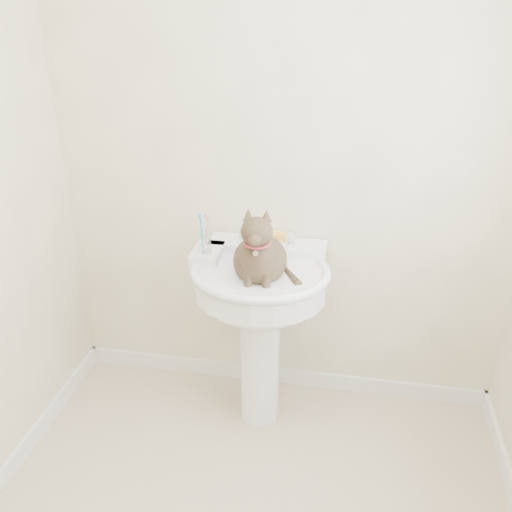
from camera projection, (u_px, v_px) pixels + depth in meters
The scene contains 7 objects.
wall_back at pixel (284, 164), 2.48m from camera, with size 2.20×0.00×2.50m, color #F1E8BD, non-canonical shape.
baseboard_back at pixel (279, 375), 3.00m from camera, with size 2.20×0.02×0.09m, color white.
pedestal_sink at pixel (260, 298), 2.48m from camera, with size 0.65×0.63×0.89m.
faucet at pixel (266, 238), 2.51m from camera, with size 0.28×0.12×0.14m.
soap_bar at pixel (278, 236), 2.60m from camera, with size 0.09×0.06×0.03m, color yellow.
toothbrush_cup at pixel (204, 243), 2.45m from camera, with size 0.07×0.07×0.19m.
cat at pixel (259, 256), 2.30m from camera, with size 0.26×0.32×0.47m.
Camera 1 is at (0.30, -1.30, 1.96)m, focal length 38.00 mm.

